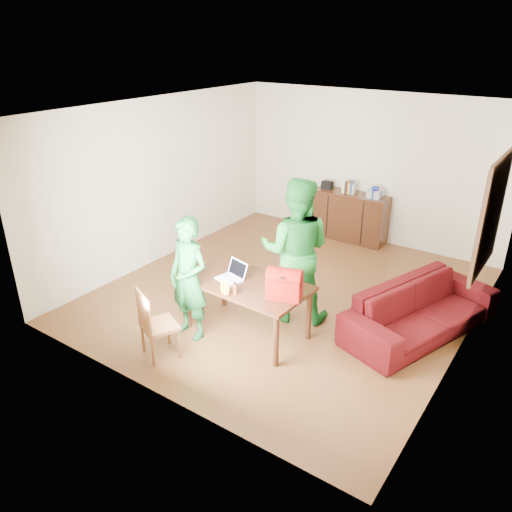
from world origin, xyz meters
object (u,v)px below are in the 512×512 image
Objects in this scene: table at (247,289)px; bottle at (235,288)px; chair at (160,337)px; red_bag at (284,286)px; person_far at (296,251)px; sofa at (421,310)px; person_near at (189,279)px; laptop at (229,277)px.

table is 0.38m from bottle.
table is at bearing 84.70° from chair.
chair is 2.20× the size of red_bag.
sofa is (1.56, 0.59, -0.66)m from person_far.
person_near is 10.16× the size of bottle.
red_bag is at bearing -3.56° from table.
sofa is at bearing 37.57° from table.
red_bag is (1.15, 0.96, 0.63)m from chair.
person_near is 0.82× the size of person_far.
bottle is at bearing 13.38° from person_near.
person_near is 0.50m from laptop.
chair is (-0.57, -1.01, -0.39)m from table.
person_near is at bearing -140.42° from table.
person_far is 0.84m from red_bag.
sofa is at bearing 29.77° from red_bag.
bottle is 0.07× the size of sofa.
chair is at bearing 41.07° from person_far.
table is 1.00× the size of person_near.
table is at bearing 156.61° from red_bag.
red_bag is at bearing 63.68° from chair.
chair is at bearing -85.94° from person_near.
sofa is at bearing 39.46° from person_near.
laptop reaches higher than bottle.
person_far reaches higher than table.
chair reaches higher than table.
sofa is (1.84, 1.31, -0.32)m from table.
table is 0.72× the size of sofa.
person_near is at bearing 30.77° from person_far.
chair is 1.09m from bottle.
laptop is 2.52m from sofa.
red_bag is at bearing 88.89° from person_far.
person_near is 3.02m from sofa.
sofa is at bearing 68.01° from chair.
person_near is at bearing -119.67° from laptop.
sofa is at bearing 42.71° from bottle.
table is 1.79× the size of chair.
red_bag is at bearing 156.60° from sofa.
chair is 0.45× the size of person_far.
bottle is at bearing -26.85° from laptop.
laptop reaches higher than table.
person_far is at bearing 78.60° from bottle.
bottle is (0.29, -0.25, 0.04)m from laptop.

